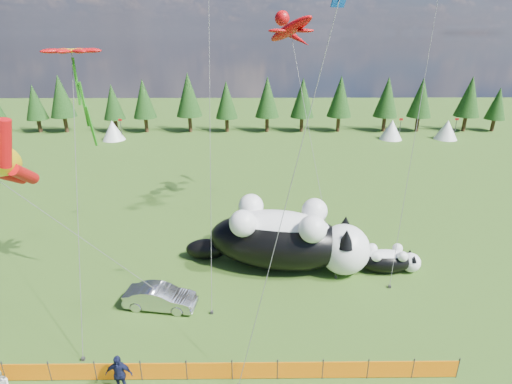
% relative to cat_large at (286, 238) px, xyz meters
% --- Properties ---
extents(ground, '(160.00, 160.00, 0.00)m').
position_rel_cat_large_xyz_m(ground, '(-4.08, -6.31, -2.08)').
color(ground, '#133409').
rests_on(ground, ground).
extents(safety_fence, '(22.06, 0.06, 1.10)m').
position_rel_cat_large_xyz_m(safety_fence, '(-4.08, -9.31, -1.57)').
color(safety_fence, '#262626').
rests_on(safety_fence, ground).
extents(tree_line, '(90.00, 4.00, 8.00)m').
position_rel_cat_large_xyz_m(tree_line, '(-4.08, 38.69, 1.92)').
color(tree_line, black).
rests_on(tree_line, ground).
extents(festival_tents, '(50.00, 3.20, 2.80)m').
position_rel_cat_large_xyz_m(festival_tents, '(6.92, 33.69, -0.68)').
color(festival_tents, white).
rests_on(festival_tents, ground).
extents(cat_large, '(12.04, 5.85, 4.37)m').
position_rel_cat_large_xyz_m(cat_large, '(0.00, 0.00, 0.00)').
color(cat_large, black).
rests_on(cat_large, ground).
extents(cat_small, '(4.68, 1.70, 1.69)m').
position_rel_cat_large_xyz_m(cat_small, '(6.59, -0.68, -1.27)').
color(cat_small, black).
rests_on(cat_small, ground).
extents(car, '(4.15, 1.95, 1.31)m').
position_rel_cat_large_xyz_m(car, '(-7.30, -4.24, -1.42)').
color(car, '#B4B4B9').
rests_on(car, ground).
extents(spectator_c, '(1.16, 0.62, 1.96)m').
position_rel_cat_large_xyz_m(spectator_c, '(-7.80, -9.94, -1.10)').
color(spectator_c, '#141838').
rests_on(spectator_c, ground).
extents(gecko_kite, '(6.24, 12.52, 17.16)m').
position_rel_cat_large_xyz_m(gecko_kite, '(0.57, 7.45, 12.51)').
color(gecko_kite, '#BB090D').
rests_on(gecko_kite, ground).
extents(flower_kite, '(3.45, 5.64, 14.01)m').
position_rel_cat_large_xyz_m(flower_kite, '(-9.99, -4.31, 11.37)').
color(flower_kite, '#BB090D').
rests_on(flower_kite, ground).
extents(diamond_kite_c, '(4.09, 1.83, 16.21)m').
position_rel_cat_large_xyz_m(diamond_kite_c, '(0.52, -8.35, 12.38)').
color(diamond_kite_c, '#0C49BB').
rests_on(diamond_kite_c, ground).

